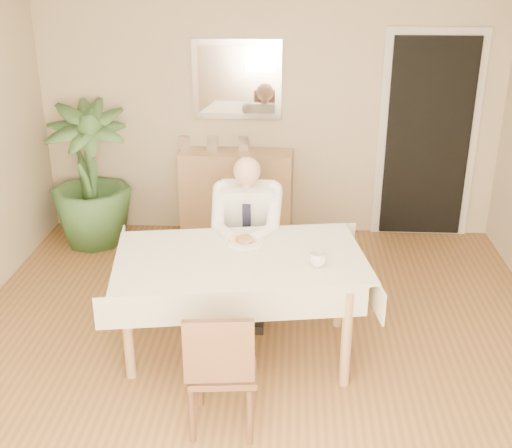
# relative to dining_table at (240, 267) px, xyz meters

# --- Properties ---
(room) EXTENTS (5.00, 5.02, 2.60)m
(room) POSITION_rel_dining_table_xyz_m (0.10, -0.25, 0.63)
(room) COLOR brown
(room) RESTS_ON ground
(doorway) EXTENTS (0.96, 0.07, 2.10)m
(doorway) POSITION_rel_dining_table_xyz_m (1.65, 2.21, 0.33)
(doorway) COLOR silver
(doorway) RESTS_ON ground
(mirror) EXTENTS (0.86, 0.04, 0.76)m
(mirror) POSITION_rel_dining_table_xyz_m (-0.21, 2.22, 0.88)
(mirror) COLOR silver
(mirror) RESTS_ON room
(dining_table) EXTENTS (1.87, 1.28, 0.75)m
(dining_table) POSITION_rel_dining_table_xyz_m (0.00, 0.00, 0.00)
(dining_table) COLOR #9F8053
(dining_table) RESTS_ON ground
(chair_far) EXTENTS (0.45, 0.45, 0.87)m
(chair_far) POSITION_rel_dining_table_xyz_m (0.00, 0.88, -0.18)
(chair_far) COLOR #442517
(chair_far) RESTS_ON ground
(chair_near) EXTENTS (0.43, 0.43, 0.84)m
(chair_near) POSITION_rel_dining_table_xyz_m (-0.04, -0.88, -0.20)
(chair_near) COLOR #442517
(chair_near) RESTS_ON ground
(seated_man) EXTENTS (0.48, 0.72, 1.24)m
(seated_man) POSITION_rel_dining_table_xyz_m (-0.00, 0.59, 0.02)
(seated_man) COLOR white
(seated_man) RESTS_ON ground
(plate) EXTENTS (0.26, 0.26, 0.02)m
(plate) POSITION_rel_dining_table_xyz_m (0.02, 0.21, 0.09)
(plate) COLOR white
(plate) RESTS_ON dining_table
(food) EXTENTS (0.14, 0.14, 0.06)m
(food) POSITION_rel_dining_table_xyz_m (0.02, 0.21, 0.11)
(food) COLOR brown
(food) RESTS_ON dining_table
(knife) EXTENTS (0.01, 0.13, 0.01)m
(knife) POSITION_rel_dining_table_xyz_m (0.06, 0.15, 0.11)
(knife) COLOR silver
(knife) RESTS_ON dining_table
(fork) EXTENTS (0.01, 0.13, 0.01)m
(fork) POSITION_rel_dining_table_xyz_m (-0.02, 0.15, 0.11)
(fork) COLOR silver
(fork) RESTS_ON dining_table
(coffee_mug) EXTENTS (0.12, 0.12, 0.09)m
(coffee_mug) POSITION_rel_dining_table_xyz_m (0.53, -0.12, 0.13)
(coffee_mug) COLOR white
(coffee_mug) RESTS_ON dining_table
(sideboard) EXTENTS (1.12, 0.43, 0.88)m
(sideboard) POSITION_rel_dining_table_xyz_m (-0.21, 2.07, -0.23)
(sideboard) COLOR #9F8053
(sideboard) RESTS_ON ground
(photo_frame_left) EXTENTS (0.10, 0.02, 0.14)m
(photo_frame_left) POSITION_rel_dining_table_xyz_m (-0.72, 2.12, 0.28)
(photo_frame_left) COLOR silver
(photo_frame_left) RESTS_ON sideboard
(photo_frame_center) EXTENTS (0.10, 0.02, 0.14)m
(photo_frame_center) POSITION_rel_dining_table_xyz_m (-0.45, 2.12, 0.28)
(photo_frame_center) COLOR silver
(photo_frame_center) RESTS_ON sideboard
(photo_frame_right) EXTENTS (0.10, 0.02, 0.14)m
(photo_frame_right) POSITION_rel_dining_table_xyz_m (-0.14, 2.13, 0.28)
(photo_frame_right) COLOR silver
(photo_frame_right) RESTS_ON sideboard
(potted_palm) EXTENTS (0.95, 0.95, 1.40)m
(potted_palm) POSITION_rel_dining_table_xyz_m (-1.60, 1.80, 0.03)
(potted_palm) COLOR #2F5226
(potted_palm) RESTS_ON ground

